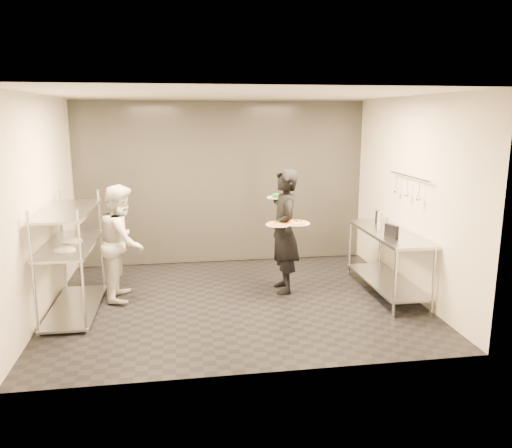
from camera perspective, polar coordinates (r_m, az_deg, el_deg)
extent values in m
cube|color=black|center=(7.03, -2.22, -8.81)|extent=(5.00, 4.00, 0.00)
cube|color=silver|center=(6.56, -2.43, 14.65)|extent=(5.00, 4.00, 0.00)
cube|color=silver|center=(8.62, -3.86, 4.74)|extent=(5.00, 0.00, 2.80)
cube|color=silver|center=(4.71, 0.48, -1.59)|extent=(5.00, 0.00, 2.80)
cube|color=silver|center=(6.84, -23.62, 1.75)|extent=(0.00, 4.00, 2.80)
cube|color=silver|center=(7.36, 17.41, 2.91)|extent=(0.00, 4.00, 2.80)
cube|color=white|center=(8.59, -3.84, 4.72)|extent=(4.90, 0.04, 2.74)
cylinder|color=silver|center=(6.24, -24.14, -5.39)|extent=(0.04, 0.04, 1.50)
cylinder|color=silver|center=(7.68, -21.22, -1.95)|extent=(0.04, 0.04, 1.50)
cylinder|color=silver|center=(6.12, -19.24, -5.33)|extent=(0.04, 0.04, 1.50)
cylinder|color=silver|center=(7.58, -17.23, -1.84)|extent=(0.04, 0.04, 1.50)
cube|color=#9B9FA4|center=(7.11, -19.92, -8.89)|extent=(0.60, 1.60, 0.03)
cube|color=#9B9FA4|center=(6.86, -20.44, -2.24)|extent=(0.60, 1.60, 0.03)
cube|color=#9B9FA4|center=(6.77, -20.72, 1.45)|extent=(0.60, 1.60, 0.03)
cylinder|color=white|center=(6.52, -21.05, -2.79)|extent=(0.26, 0.26, 0.01)
cylinder|color=white|center=(6.95, -20.29, -1.84)|extent=(0.26, 0.26, 0.01)
cylinder|color=silver|center=(6.59, 15.61, -6.58)|extent=(0.04, 0.04, 0.90)
cylinder|color=silver|center=(8.11, 10.63, -2.77)|extent=(0.04, 0.04, 0.90)
cylinder|color=silver|center=(6.81, 19.62, -6.22)|extent=(0.04, 0.04, 0.90)
cylinder|color=silver|center=(8.30, 14.03, -2.59)|extent=(0.04, 0.04, 0.90)
cube|color=#9B9FA4|center=(7.52, 14.61, -6.33)|extent=(0.57, 1.71, 0.03)
cube|color=#9B9FA4|center=(7.32, 14.92, -0.98)|extent=(0.60, 1.80, 0.04)
cylinder|color=silver|center=(7.30, 17.14, 5.23)|extent=(0.02, 1.20, 0.02)
cylinder|color=silver|center=(6.99, 18.17, 3.80)|extent=(0.01, 0.01, 0.22)
sphere|color=silver|center=(7.01, 18.10, 2.75)|extent=(0.07, 0.07, 0.07)
cylinder|color=silver|center=(7.30, 16.93, 4.22)|extent=(0.01, 0.01, 0.22)
sphere|color=silver|center=(7.32, 16.87, 3.21)|extent=(0.07, 0.07, 0.07)
cylinder|color=silver|center=(7.62, 15.80, 4.60)|extent=(0.01, 0.01, 0.22)
sphere|color=silver|center=(7.64, 15.75, 3.63)|extent=(0.07, 0.07, 0.07)
imported|color=black|center=(7.19, 3.22, -0.85)|extent=(0.44, 0.66, 1.79)
imported|color=silver|center=(7.19, -15.04, -2.00)|extent=(0.64, 0.80, 1.61)
cylinder|color=white|center=(6.93, 2.59, -0.07)|extent=(0.36, 0.36, 0.01)
cylinder|color=#CD884A|center=(6.93, 2.59, 0.03)|extent=(0.31, 0.31, 0.02)
cylinder|color=#AC3C17|center=(6.93, 2.60, 0.11)|extent=(0.28, 0.28, 0.01)
sphere|color=#1F5D15|center=(6.93, 2.60, 0.17)|extent=(0.04, 0.04, 0.04)
cylinder|color=white|center=(6.95, 4.76, 0.06)|extent=(0.34, 0.34, 0.01)
cylinder|color=#CD884A|center=(6.95, 4.76, 0.16)|extent=(0.30, 0.30, 0.02)
cylinder|color=#AC3C17|center=(6.94, 4.76, 0.24)|extent=(0.27, 0.27, 0.01)
sphere|color=#1F5D15|center=(6.94, 4.77, 0.31)|extent=(0.04, 0.04, 0.04)
cylinder|color=white|center=(7.39, 2.30, 3.04)|extent=(0.27, 0.27, 0.01)
ellipsoid|color=#175C17|center=(7.39, 2.30, 3.31)|extent=(0.13, 0.13, 0.07)
cube|color=black|center=(6.94, 15.22, -0.80)|extent=(0.11, 0.25, 0.18)
cylinder|color=#919E91|center=(7.42, 13.97, 0.40)|extent=(0.07, 0.07, 0.25)
cylinder|color=#919E91|center=(7.52, 14.70, 0.20)|extent=(0.05, 0.05, 0.17)
cylinder|color=black|center=(7.80, 13.67, 0.78)|extent=(0.06, 0.06, 0.20)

